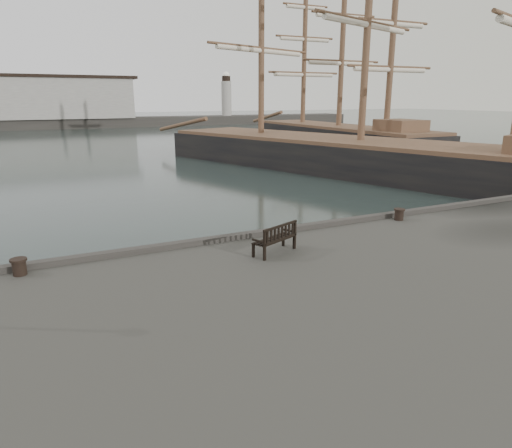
{
  "coord_description": "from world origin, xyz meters",
  "views": [
    {
      "loc": [
        -5.9,
        -13.52,
        6.11
      ],
      "look_at": [
        0.49,
        -0.5,
        2.1
      ],
      "focal_mm": 32.0,
      "sensor_mm": 36.0,
      "label": 1
    }
  ],
  "objects_px": {
    "bench": "(275,244)",
    "tall_ship_main": "(359,164)",
    "bollard_right": "(399,214)",
    "tall_ship_far": "(338,142)",
    "bollard_left": "(19,267)"
  },
  "relations": [
    {
      "from": "bollard_right",
      "to": "tall_ship_far",
      "type": "relative_size",
      "value": 0.01
    },
    {
      "from": "bollard_left",
      "to": "tall_ship_far",
      "type": "height_order",
      "value": "tall_ship_far"
    },
    {
      "from": "bench",
      "to": "tall_ship_main",
      "type": "bearing_deg",
      "value": 23.6
    },
    {
      "from": "tall_ship_main",
      "to": "bench",
      "type": "bearing_deg",
      "value": -152.99
    },
    {
      "from": "bollard_right",
      "to": "tall_ship_far",
      "type": "height_order",
      "value": "tall_ship_far"
    },
    {
      "from": "tall_ship_main",
      "to": "bollard_left",
      "type": "bearing_deg",
      "value": -164.18
    },
    {
      "from": "bench",
      "to": "tall_ship_far",
      "type": "xyz_separation_m",
      "value": [
        27.6,
        34.73,
        -0.98
      ]
    },
    {
      "from": "bollard_left",
      "to": "tall_ship_main",
      "type": "distance_m",
      "value": 30.89
    },
    {
      "from": "bench",
      "to": "tall_ship_main",
      "type": "relative_size",
      "value": 0.04
    },
    {
      "from": "bench",
      "to": "bollard_left",
      "type": "bearing_deg",
      "value": 146.12
    },
    {
      "from": "bench",
      "to": "bollard_left",
      "type": "relative_size",
      "value": 3.58
    },
    {
      "from": "bench",
      "to": "tall_ship_far",
      "type": "distance_m",
      "value": 44.37
    },
    {
      "from": "bollard_right",
      "to": "tall_ship_main",
      "type": "distance_m",
      "value": 21.57
    },
    {
      "from": "bench",
      "to": "bollard_right",
      "type": "xyz_separation_m",
      "value": [
        6.15,
        1.3,
        -0.06
      ]
    },
    {
      "from": "bollard_left",
      "to": "tall_ship_main",
      "type": "bearing_deg",
      "value": 34.77
    }
  ]
}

